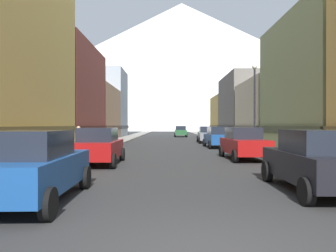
{
  "coord_description": "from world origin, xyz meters",
  "views": [
    {
      "loc": [
        -0.44,
        -4.72,
        1.91
      ],
      "look_at": [
        -0.32,
        42.25,
        1.79
      ],
      "focal_mm": 34.79,
      "sensor_mm": 36.0,
      "label": 1
    }
  ],
  "objects_px": {
    "car_left_0": "(31,166)",
    "pedestrian_0": "(78,140)",
    "car_right_2": "(217,137)",
    "car_driving_0": "(180,131)",
    "car_right_3": "(206,135)",
    "streetlamp_right": "(254,94)",
    "car_left_1": "(98,146)",
    "car_right_0": "(315,161)",
    "car_right_1": "(243,143)"
  },
  "relations": [
    {
      "from": "car_right_2",
      "to": "pedestrian_0",
      "type": "relative_size",
      "value": 2.61
    },
    {
      "from": "car_right_0",
      "to": "car_right_1",
      "type": "xyz_separation_m",
      "value": [
        -0.0,
        8.9,
        0.0
      ]
    },
    {
      "from": "pedestrian_0",
      "to": "streetlamp_right",
      "type": "height_order",
      "value": "streetlamp_right"
    },
    {
      "from": "car_left_0",
      "to": "streetlamp_right",
      "type": "relative_size",
      "value": 0.76
    },
    {
      "from": "car_left_1",
      "to": "car_right_3",
      "type": "xyz_separation_m",
      "value": [
        7.6,
        19.24,
        0.0
      ]
    },
    {
      "from": "car_left_1",
      "to": "streetlamp_right",
      "type": "height_order",
      "value": "streetlamp_right"
    },
    {
      "from": "car_driving_0",
      "to": "car_left_0",
      "type": "bearing_deg",
      "value": -96.84
    },
    {
      "from": "pedestrian_0",
      "to": "car_right_2",
      "type": "bearing_deg",
      "value": 32.78
    },
    {
      "from": "car_left_1",
      "to": "pedestrian_0",
      "type": "bearing_deg",
      "value": 114.84
    },
    {
      "from": "car_left_0",
      "to": "car_right_3",
      "type": "height_order",
      "value": "same"
    },
    {
      "from": "car_right_2",
      "to": "streetlamp_right",
      "type": "distance_m",
      "value": 6.76
    },
    {
      "from": "car_right_0",
      "to": "streetlamp_right",
      "type": "bearing_deg",
      "value": 82.9
    },
    {
      "from": "car_left_0",
      "to": "pedestrian_0",
      "type": "bearing_deg",
      "value": 100.65
    },
    {
      "from": "car_left_1",
      "to": "car_right_0",
      "type": "bearing_deg",
      "value": -40.56
    },
    {
      "from": "car_right_2",
      "to": "pedestrian_0",
      "type": "height_order",
      "value": "pedestrian_0"
    },
    {
      "from": "car_left_1",
      "to": "streetlamp_right",
      "type": "bearing_deg",
      "value": 33.05
    },
    {
      "from": "car_left_1",
      "to": "car_right_0",
      "type": "distance_m",
      "value": 10.0
    },
    {
      "from": "car_right_3",
      "to": "pedestrian_0",
      "type": "height_order",
      "value": "pedestrian_0"
    },
    {
      "from": "car_left_1",
      "to": "pedestrian_0",
      "type": "distance_m",
      "value": 5.83
    },
    {
      "from": "car_right_3",
      "to": "pedestrian_0",
      "type": "xyz_separation_m",
      "value": [
        -10.05,
        -13.95,
        0.04
      ]
    },
    {
      "from": "car_left_0",
      "to": "car_driving_0",
      "type": "distance_m",
      "value": 45.33
    },
    {
      "from": "car_left_0",
      "to": "car_right_3",
      "type": "relative_size",
      "value": 1.0
    },
    {
      "from": "car_left_0",
      "to": "car_right_0",
      "type": "bearing_deg",
      "value": 9.31
    },
    {
      "from": "car_right_1",
      "to": "car_driving_0",
      "type": "relative_size",
      "value": 1.02
    },
    {
      "from": "car_right_3",
      "to": "pedestrian_0",
      "type": "relative_size",
      "value": 2.62
    },
    {
      "from": "pedestrian_0",
      "to": "car_driving_0",
      "type": "bearing_deg",
      "value": 76.2
    },
    {
      "from": "car_right_1",
      "to": "car_right_2",
      "type": "distance_m",
      "value": 9.37
    },
    {
      "from": "car_right_0",
      "to": "car_left_1",
      "type": "bearing_deg",
      "value": 139.44
    },
    {
      "from": "car_right_2",
      "to": "streetlamp_right",
      "type": "height_order",
      "value": "streetlamp_right"
    },
    {
      "from": "car_right_1",
      "to": "car_right_2",
      "type": "xyz_separation_m",
      "value": [
        0.0,
        9.37,
        0.0
      ]
    },
    {
      "from": "car_left_0",
      "to": "pedestrian_0",
      "type": "relative_size",
      "value": 2.61
    },
    {
      "from": "car_right_2",
      "to": "car_right_3",
      "type": "relative_size",
      "value": 1.0
    },
    {
      "from": "car_left_0",
      "to": "car_driving_0",
      "type": "bearing_deg",
      "value": 83.16
    },
    {
      "from": "car_driving_0",
      "to": "streetlamp_right",
      "type": "xyz_separation_m",
      "value": [
        3.75,
        -31.31,
        3.09
      ]
    },
    {
      "from": "car_left_0",
      "to": "car_right_0",
      "type": "xyz_separation_m",
      "value": [
        7.6,
        1.25,
        0.0
      ]
    },
    {
      "from": "car_right_2",
      "to": "car_right_3",
      "type": "distance_m",
      "value": 7.47
    },
    {
      "from": "car_right_0",
      "to": "car_right_2",
      "type": "bearing_deg",
      "value": 89.99
    },
    {
      "from": "car_right_2",
      "to": "car_driving_0",
      "type": "relative_size",
      "value": 1.01
    },
    {
      "from": "car_driving_0",
      "to": "pedestrian_0",
      "type": "height_order",
      "value": "pedestrian_0"
    },
    {
      "from": "car_left_0",
      "to": "car_right_3",
      "type": "bearing_deg",
      "value": 74.28
    },
    {
      "from": "car_right_1",
      "to": "streetlamp_right",
      "type": "height_order",
      "value": "streetlamp_right"
    },
    {
      "from": "car_right_1",
      "to": "streetlamp_right",
      "type": "relative_size",
      "value": 0.76
    },
    {
      "from": "car_left_1",
      "to": "car_right_1",
      "type": "distance_m",
      "value": 7.96
    },
    {
      "from": "car_left_1",
      "to": "car_right_3",
      "type": "bearing_deg",
      "value": 68.45
    },
    {
      "from": "car_right_2",
      "to": "streetlamp_right",
      "type": "relative_size",
      "value": 0.76
    },
    {
      "from": "car_right_3",
      "to": "car_driving_0",
      "type": "bearing_deg",
      "value": 96.95
    },
    {
      "from": "streetlamp_right",
      "to": "car_right_2",
      "type": "bearing_deg",
      "value": 104.91
    },
    {
      "from": "car_right_2",
      "to": "car_driving_0",
      "type": "bearing_deg",
      "value": 94.94
    },
    {
      "from": "car_left_1",
      "to": "car_right_0",
      "type": "height_order",
      "value": "same"
    },
    {
      "from": "car_left_1",
      "to": "streetlamp_right",
      "type": "distance_m",
      "value": 11.34
    }
  ]
}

